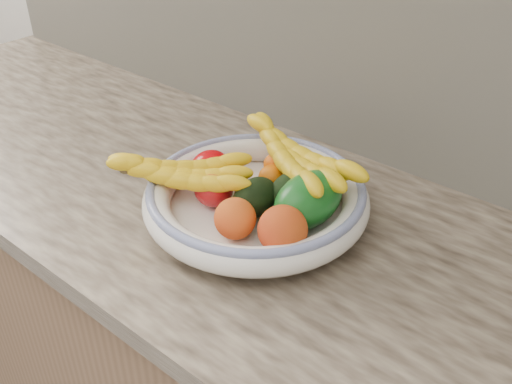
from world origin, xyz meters
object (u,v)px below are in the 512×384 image
object	(u,v)px
green_mango	(308,200)
banana_bunch_back	(294,161)
fruit_bowl	(256,198)
banana_bunch_front	(181,177)

from	to	relation	value
green_mango	banana_bunch_back	xyz separation A→B (m)	(-0.08, 0.07, 0.01)
fruit_bowl	green_mango	size ratio (longest dim) A/B	2.87
fruit_bowl	green_mango	bearing A→B (deg)	9.98
green_mango	banana_bunch_back	world-z (taller)	green_mango
banana_bunch_back	banana_bunch_front	distance (m)	0.20
green_mango	banana_bunch_front	size ratio (longest dim) A/B	0.52
fruit_bowl	banana_bunch_back	size ratio (longest dim) A/B	1.25
fruit_bowl	banana_bunch_back	world-z (taller)	banana_bunch_back
green_mango	banana_bunch_back	bearing A→B (deg)	145.61
fruit_bowl	green_mango	xyz separation A→B (m)	(0.10, 0.02, 0.03)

